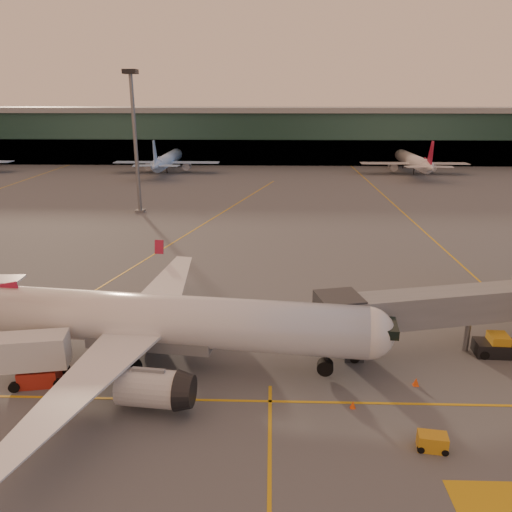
{
  "coord_description": "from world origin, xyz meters",
  "views": [
    {
      "loc": [
        4.95,
        -26.27,
        21.21
      ],
      "look_at": [
        3.38,
        23.94,
        5.0
      ],
      "focal_mm": 35.0,
      "sensor_mm": 36.0,
      "label": 1
    }
  ],
  "objects_px": {
    "catering_truck": "(34,357)",
    "pushback_tug": "(497,347)",
    "main_airplane": "(149,321)",
    "gpu_cart": "(432,442)"
  },
  "relations": [
    {
      "from": "catering_truck",
      "to": "pushback_tug",
      "type": "height_order",
      "value": "catering_truck"
    },
    {
      "from": "pushback_tug",
      "to": "catering_truck",
      "type": "bearing_deg",
      "value": -168.62
    },
    {
      "from": "main_airplane",
      "to": "pushback_tug",
      "type": "xyz_separation_m",
      "value": [
        29.17,
        2.44,
        -3.1
      ]
    },
    {
      "from": "gpu_cart",
      "to": "pushback_tug",
      "type": "relative_size",
      "value": 0.52
    },
    {
      "from": "main_airplane",
      "to": "pushback_tug",
      "type": "height_order",
      "value": "main_airplane"
    },
    {
      "from": "catering_truck",
      "to": "gpu_cart",
      "type": "xyz_separation_m",
      "value": [
        28.16,
        -6.75,
        -1.76
      ]
    },
    {
      "from": "catering_truck",
      "to": "pushback_tug",
      "type": "xyz_separation_m",
      "value": [
        37.36,
        5.55,
        -1.51
      ]
    },
    {
      "from": "main_airplane",
      "to": "catering_truck",
      "type": "relative_size",
      "value": 7.19
    },
    {
      "from": "main_airplane",
      "to": "catering_truck",
      "type": "bearing_deg",
      "value": -152.75
    },
    {
      "from": "main_airplane",
      "to": "catering_truck",
      "type": "distance_m",
      "value": 8.9
    }
  ]
}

